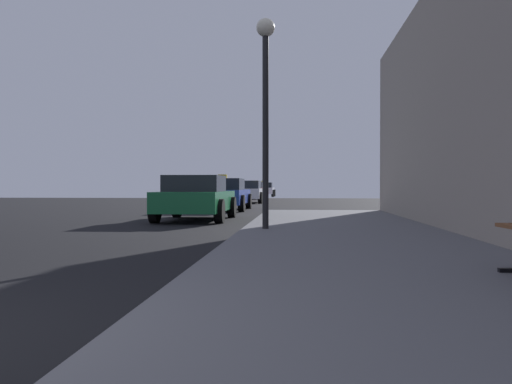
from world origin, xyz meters
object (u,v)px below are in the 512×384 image
at_px(car_white, 246,192).
at_px(car_silver, 264,189).
at_px(car_green, 196,198).
at_px(car_red, 253,190).
at_px(car_blue, 223,194).
at_px(street_lamp, 266,84).

xyz_separation_m(car_white, car_silver, (-0.14, 17.42, 0.00)).
xyz_separation_m(car_green, car_red, (-0.57, 25.37, -0.00)).
height_order(car_green, car_silver, car_silver).
xyz_separation_m(car_blue, car_red, (-0.46, 19.10, -0.00)).
bearing_deg(car_white, car_blue, -90.13).
distance_m(street_lamp, car_green, 5.78).
distance_m(car_blue, car_silver, 26.79).
relative_size(car_green, car_white, 0.98).
xyz_separation_m(street_lamp, car_silver, (-2.51, 37.83, -2.30)).
height_order(street_lamp, car_red, street_lamp).
bearing_deg(car_red, car_blue, -88.63).
distance_m(car_green, car_red, 25.37).
relative_size(car_red, car_silver, 0.91).
distance_m(car_green, car_blue, 6.26).
bearing_deg(car_blue, street_lamp, -77.77).
bearing_deg(street_lamp, car_blue, 102.23).
bearing_deg(car_red, street_lamp, -84.60).
bearing_deg(car_white, car_silver, 90.47).
xyz_separation_m(street_lamp, car_blue, (-2.39, 11.04, -2.30)).
bearing_deg(car_red, car_silver, 87.49).
distance_m(street_lamp, car_white, 20.68).
bearing_deg(car_green, car_red, 91.28).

